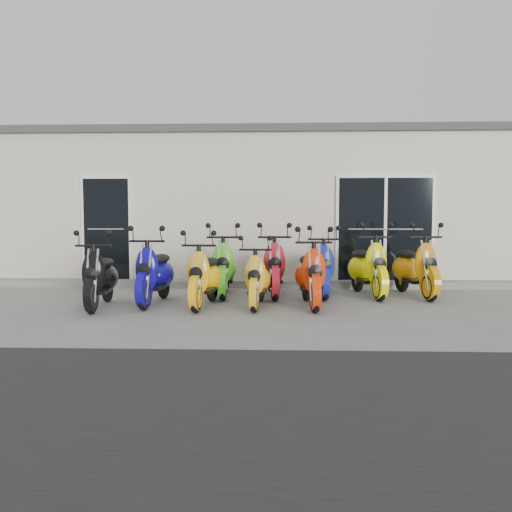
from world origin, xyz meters
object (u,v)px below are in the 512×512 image
at_px(scooter_back_blue, 321,260).
at_px(scooter_front_orange_b, 258,271).
at_px(scooter_back_red, 273,259).
at_px(scooter_back_yellow, 368,259).
at_px(scooter_front_blue, 155,265).
at_px(scooter_front_black, 100,269).
at_px(scooter_front_orange_a, 205,268).
at_px(scooter_front_red, 310,266).
at_px(scooter_back_green, 224,259).
at_px(scooter_back_extra, 415,259).

bearing_deg(scooter_back_blue, scooter_front_orange_b, -133.89).
relative_size(scooter_back_red, scooter_back_yellow, 1.00).
bearing_deg(scooter_front_blue, scooter_back_blue, 22.09).
xyz_separation_m(scooter_front_black, scooter_front_orange_b, (2.49, 0.17, -0.04)).
bearing_deg(scooter_back_blue, scooter_back_red, -179.30).
bearing_deg(scooter_back_red, scooter_front_blue, -156.70).
distance_m(scooter_front_orange_a, scooter_front_red, 1.69).
xyz_separation_m(scooter_front_blue, scooter_front_orange_a, (0.86, -0.23, -0.03)).
bearing_deg(scooter_back_green, scooter_front_orange_a, -102.15).
bearing_deg(scooter_back_extra, scooter_front_blue, -176.16).
height_order(scooter_front_orange_a, scooter_back_yellow, scooter_back_yellow).
height_order(scooter_back_red, scooter_back_extra, scooter_back_extra).
relative_size(scooter_front_orange_b, scooter_back_red, 0.86).
xyz_separation_m(scooter_front_black, scooter_back_green, (1.83, 1.36, 0.05)).
bearing_deg(scooter_front_orange_a, scooter_front_blue, 170.75).
distance_m(scooter_front_blue, scooter_back_blue, 3.00).
bearing_deg(scooter_front_red, scooter_back_red, 115.47).
height_order(scooter_front_orange_b, scooter_back_blue, scooter_back_blue).
distance_m(scooter_front_blue, scooter_back_green, 1.44).
distance_m(scooter_front_blue, scooter_back_red, 2.18).
bearing_deg(scooter_back_yellow, scooter_front_red, -143.20).
xyz_separation_m(scooter_front_red, scooter_back_green, (-1.50, 1.12, 0.03)).
distance_m(scooter_back_green, scooter_back_extra, 3.46).
bearing_deg(scooter_front_blue, scooter_back_extra, 14.62).
height_order(scooter_back_green, scooter_back_blue, scooter_back_green).
relative_size(scooter_front_black, scooter_back_yellow, 0.92).
relative_size(scooter_front_orange_a, scooter_back_blue, 0.95).
bearing_deg(scooter_back_red, scooter_front_red, -65.11).
bearing_deg(scooter_back_red, scooter_front_orange_b, -104.88).
height_order(scooter_front_orange_a, scooter_front_red, scooter_front_red).
distance_m(scooter_front_black, scooter_back_red, 3.05).
bearing_deg(scooter_back_green, scooter_back_red, -3.53).
distance_m(scooter_front_orange_b, scooter_back_green, 1.36).
bearing_deg(scooter_front_red, scooter_front_orange_a, -179.91).
relative_size(scooter_front_black, scooter_front_orange_b, 1.07).
xyz_separation_m(scooter_back_green, scooter_back_yellow, (2.61, -0.00, 0.00)).
bearing_deg(scooter_front_blue, scooter_back_yellow, 17.33).
relative_size(scooter_front_black, scooter_back_red, 0.92).
distance_m(scooter_front_red, scooter_back_blue, 1.18).
relative_size(scooter_back_red, scooter_back_extra, 1.00).
xyz_separation_m(scooter_front_orange_b, scooter_back_yellow, (1.96, 1.18, 0.10)).
relative_size(scooter_front_orange_a, scooter_front_red, 0.96).
relative_size(scooter_back_green, scooter_back_yellow, 1.00).
bearing_deg(scooter_back_blue, scooter_back_green, 179.55).
bearing_deg(scooter_back_green, scooter_back_yellow, -3.46).
bearing_deg(scooter_front_orange_b, scooter_back_red, 82.00).
relative_size(scooter_front_orange_b, scooter_back_green, 0.86).
height_order(scooter_front_black, scooter_back_blue, scooter_back_blue).
height_order(scooter_back_green, scooter_back_yellow, scooter_back_yellow).
distance_m(scooter_front_orange_b, scooter_back_red, 1.21).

